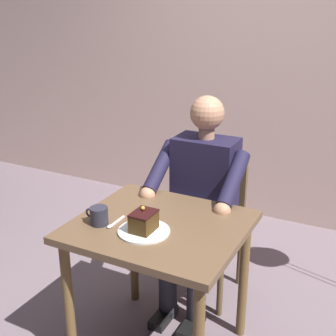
# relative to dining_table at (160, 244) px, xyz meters

# --- Properties ---
(cafe_rear_panel) EXTENTS (6.40, 0.12, 3.00)m
(cafe_rear_panel) POSITION_rel_dining_table_xyz_m (0.00, -1.89, 0.86)
(cafe_rear_panel) COLOR beige
(cafe_rear_panel) RESTS_ON ground
(dining_table) EXTENTS (0.81, 0.73, 0.75)m
(dining_table) POSITION_rel_dining_table_xyz_m (0.00, 0.00, 0.00)
(dining_table) COLOR brown
(dining_table) RESTS_ON ground
(chair) EXTENTS (0.42, 0.42, 0.90)m
(chair) POSITION_rel_dining_table_xyz_m (0.00, -0.66, -0.14)
(chair) COLOR brown
(chair) RESTS_ON ground
(seated_person) EXTENTS (0.53, 0.58, 1.27)m
(seated_person) POSITION_rel_dining_table_xyz_m (0.00, -0.49, 0.02)
(seated_person) COLOR #1E1A35
(seated_person) RESTS_ON ground
(dessert_plate) EXTENTS (0.24, 0.24, 0.01)m
(dessert_plate) POSITION_rel_dining_table_xyz_m (0.02, 0.11, 0.12)
(dessert_plate) COLOR white
(dessert_plate) RESTS_ON dining_table
(cake_slice) EXTENTS (0.10, 0.13, 0.11)m
(cake_slice) POSITION_rel_dining_table_xyz_m (0.02, 0.11, 0.17)
(cake_slice) COLOR #422C11
(cake_slice) RESTS_ON dessert_plate
(coffee_cup) EXTENTS (0.12, 0.09, 0.09)m
(coffee_cup) POSITION_rel_dining_table_xyz_m (0.26, 0.14, 0.16)
(coffee_cup) COLOR #282835
(coffee_cup) RESTS_ON dining_table
(dessert_spoon) EXTENTS (0.03, 0.14, 0.01)m
(dessert_spoon) POSITION_rel_dining_table_xyz_m (0.19, 0.11, 0.12)
(dessert_spoon) COLOR silver
(dessert_spoon) RESTS_ON dining_table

